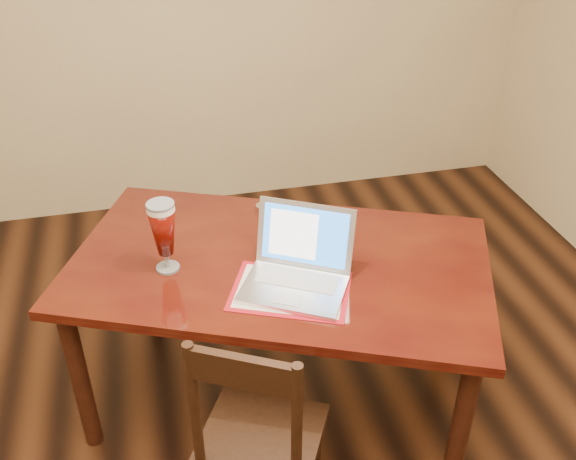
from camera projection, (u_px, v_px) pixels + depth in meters
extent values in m
cube|color=#4D170A|center=(279.00, 265.00, 2.47)|extent=(1.81, 1.45, 0.04)
cylinder|color=#34160D|center=(80.00, 379.00, 2.47)|extent=(0.07, 0.07, 0.71)
cylinder|color=#34160D|center=(460.00, 431.00, 2.26)|extent=(0.07, 0.07, 0.71)
cylinder|color=#34160D|center=(148.00, 268.00, 3.08)|extent=(0.07, 0.07, 0.71)
cylinder|color=#34160D|center=(452.00, 301.00, 2.87)|extent=(0.07, 0.07, 0.71)
cube|color=#AA0F1A|center=(290.00, 291.00, 2.30)|extent=(0.50, 0.44, 0.00)
cube|color=beige|center=(290.00, 290.00, 2.29)|extent=(0.45, 0.39, 0.00)
cube|color=silver|center=(293.00, 289.00, 2.29)|extent=(0.44, 0.39, 0.02)
cube|color=silver|center=(297.00, 279.00, 2.32)|extent=(0.31, 0.24, 0.00)
cube|color=silver|center=(288.00, 299.00, 2.23)|extent=(0.11, 0.10, 0.00)
cube|color=silver|center=(305.00, 236.00, 2.34)|extent=(0.35, 0.24, 0.24)
cube|color=blue|center=(305.00, 236.00, 2.34)|extent=(0.30, 0.20, 0.20)
cube|color=white|center=(293.00, 234.00, 2.35)|extent=(0.18, 0.13, 0.17)
cylinder|color=silver|center=(168.00, 268.00, 2.41)|extent=(0.09, 0.09, 0.01)
cylinder|color=silver|center=(167.00, 260.00, 2.39)|extent=(0.02, 0.02, 0.06)
cylinder|color=white|center=(161.00, 208.00, 2.27)|extent=(0.10, 0.10, 0.02)
cylinder|color=silver|center=(160.00, 205.00, 2.26)|extent=(0.10, 0.10, 0.01)
cylinder|color=silver|center=(263.00, 209.00, 2.74)|extent=(0.06, 0.06, 0.04)
cylinder|color=silver|center=(285.00, 211.00, 2.72)|extent=(0.06, 0.06, 0.04)
cube|color=black|center=(261.00, 438.00, 2.17)|extent=(0.53, 0.52, 0.04)
cylinder|color=black|center=(234.00, 435.00, 2.44)|extent=(0.04, 0.04, 0.39)
cylinder|color=black|center=(316.00, 453.00, 2.37)|extent=(0.04, 0.04, 0.39)
cylinder|color=black|center=(194.00, 406.00, 1.94)|extent=(0.03, 0.03, 0.51)
cylinder|color=black|center=(297.00, 428.00, 1.87)|extent=(0.03, 0.03, 0.51)
cube|color=black|center=(242.00, 372.00, 1.80)|extent=(0.29, 0.18, 0.11)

